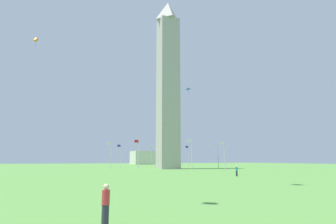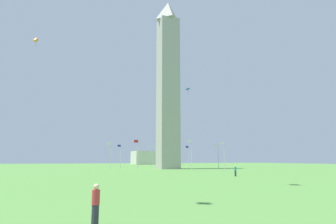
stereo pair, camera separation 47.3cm
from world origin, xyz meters
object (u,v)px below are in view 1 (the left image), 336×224
(flagpole_n, at_px, (110,154))
(person_teal_shirt, at_px, (237,171))
(flagpole_s, at_px, (218,155))
(flagpole_nw, at_px, (120,155))
(flagpole_se, at_px, (224,154))
(flagpole_e, at_px, (192,153))
(flagpole_sw, at_px, (188,155))
(person_red_shirt, at_px, (106,205))
(flagpole_w, at_px, (152,155))
(obelisk_monument, at_px, (168,82))
(distant_building, at_px, (154,158))
(flagpole_ne, at_px, (138,153))
(kite_blue_diamond, at_px, (188,89))
(kite_orange_box, at_px, (36,40))

(flagpole_n, relative_size, person_teal_shirt, 4.49)
(flagpole_s, height_order, flagpole_nw, same)
(flagpole_se, bearing_deg, flagpole_e, 22.50)
(flagpole_sw, bearing_deg, person_red_shirt, 63.78)
(flagpole_e, height_order, flagpole_sw, same)
(flagpole_w, bearing_deg, flagpole_e, 90.00)
(obelisk_monument, bearing_deg, flagpole_e, 89.78)
(distant_building, bearing_deg, flagpole_se, 84.55)
(flagpole_e, xyz_separation_m, person_red_shirt, (26.27, 48.87, -3.26))
(obelisk_monument, bearing_deg, flagpole_w, -89.78)
(flagpole_ne, relative_size, flagpole_e, 1.00)
(flagpole_w, height_order, kite_blue_diamond, kite_blue_diamond)
(flagpole_nw, bearing_deg, distant_building, -115.47)
(flagpole_ne, bearing_deg, kite_blue_diamond, 167.67)
(flagpole_n, distance_m, kite_orange_box, 34.19)
(flagpole_ne, xyz_separation_m, flagpole_nw, (-0.00, -23.28, 0.00))
(distant_building, bearing_deg, flagpole_e, 77.97)
(flagpole_e, height_order, distant_building, flagpole_e)
(kite_blue_diamond, bearing_deg, flagpole_ne, -12.33)
(flagpole_w, xyz_separation_m, person_red_shirt, (26.27, 81.79, -3.26))
(flagpole_e, distance_m, kite_orange_box, 46.61)
(flagpole_e, bearing_deg, kite_blue_diamond, -98.01)
(flagpole_sw, distance_m, person_teal_shirt, 51.80)
(flagpole_nw, bearing_deg, flagpole_sw, 180.00)
(flagpole_e, height_order, flagpole_s, same)
(flagpole_e, distance_m, flagpole_w, 32.92)
(person_red_shirt, bearing_deg, obelisk_monument, 18.75)
(obelisk_monument, xyz_separation_m, distant_building, (-20.18, -78.58, -22.20))
(flagpole_sw, height_order, distant_building, flagpole_sw)
(flagpole_se, bearing_deg, obelisk_monument, -45.16)
(flagpole_n, bearing_deg, flagpole_s, 180.00)
(flagpole_s, xyz_separation_m, kite_blue_diamond, (16.15, 14.25, 16.03))
(flagpole_w, bearing_deg, distant_building, -108.05)
(obelisk_monument, distance_m, kite_blue_diamond, 15.38)
(flagpole_nw, xyz_separation_m, kite_orange_box, (24.57, 17.37, 27.31))
(person_teal_shirt, height_order, distant_building, distant_building)
(flagpole_n, bearing_deg, kite_blue_diamond, 139.64)
(obelisk_monument, xyz_separation_m, person_teal_shirt, (2.25, 38.18, -25.06))
(obelisk_monument, bearing_deg, flagpole_se, 134.84)
(flagpole_n, height_order, flagpole_nw, same)
(person_red_shirt, relative_size, distant_building, 0.06)
(flagpole_se, xyz_separation_m, person_red_shirt, (37.91, 53.69, -3.26))
(person_red_shirt, distance_m, kite_blue_diamond, 60.72)
(flagpole_w, distance_m, person_teal_shirt, 54.78)
(flagpole_se, bearing_deg, person_teal_shirt, 62.47)
(kite_orange_box, bearing_deg, flagpole_w, -148.49)
(flagpole_ne, distance_m, flagpole_sw, 32.92)
(flagpole_e, xyz_separation_m, kite_orange_box, (36.21, -10.73, 27.31))
(flagpole_e, xyz_separation_m, flagpole_s, (-16.46, -16.46, 0.00))
(obelisk_monument, height_order, distant_building, obelisk_monument)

